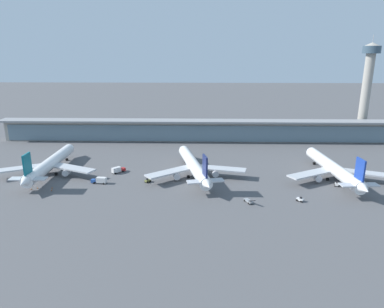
% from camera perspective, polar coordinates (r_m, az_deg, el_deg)
% --- Properties ---
extents(ground_plane, '(1200.00, 1200.00, 0.00)m').
position_cam_1_polar(ground_plane, '(167.02, -0.19, -4.65)').
color(ground_plane, '#515154').
extents(airliner_left_stand, '(50.58, 65.71, 17.51)m').
position_cam_1_polar(airliner_left_stand, '(190.43, -22.32, -1.51)').
color(airliner_left_stand, white).
rests_on(airliner_left_stand, ground).
extents(airliner_centre_stand, '(49.33, 65.15, 17.51)m').
position_cam_1_polar(airliner_centre_stand, '(172.95, 0.33, -1.97)').
color(airliner_centre_stand, white).
rests_on(airliner_centre_stand, ground).
extents(airliner_right_stand, '(50.48, 65.80, 17.51)m').
position_cam_1_polar(airliner_right_stand, '(182.62, 22.27, -2.23)').
color(airliner_right_stand, white).
rests_on(airliner_right_stand, ground).
extents(service_truck_near_nose_olive, '(3.10, 3.31, 2.05)m').
position_cam_1_polar(service_truck_near_nose_olive, '(167.83, -7.30, -4.36)').
color(service_truck_near_nose_olive, olive).
rests_on(service_truck_near_nose_olive, ground).
extents(service_truck_under_wing_white, '(3.25, 3.20, 2.05)m').
position_cam_1_polar(service_truck_under_wing_white, '(152.55, 17.35, -7.14)').
color(service_truck_under_wing_white, silver).
rests_on(service_truck_under_wing_white, ground).
extents(service_truck_mid_apron_grey, '(4.09, 6.74, 2.70)m').
position_cam_1_polar(service_truck_mid_apron_grey, '(146.35, 9.33, -7.63)').
color(service_truck_mid_apron_grey, gray).
rests_on(service_truck_mid_apron_grey, ground).
extents(service_truck_by_tail_white, '(2.51, 3.25, 2.05)m').
position_cam_1_polar(service_truck_by_tail_white, '(175.46, 22.69, -4.61)').
color(service_truck_by_tail_white, silver).
rests_on(service_truck_by_tail_white, ground).
extents(service_truck_on_taxiway_blue, '(7.54, 3.22, 3.10)m').
position_cam_1_polar(service_truck_on_taxiway_blue, '(170.40, -14.92, -4.18)').
color(service_truck_on_taxiway_blue, '#234C9E').
rests_on(service_truck_on_taxiway_blue, ground).
extents(service_truck_at_far_stand_red, '(6.74, 6.84, 3.10)m').
position_cam_1_polar(service_truck_at_far_stand_red, '(183.35, -12.13, -2.54)').
color(service_truck_at_far_stand_red, '#B21E1E').
rests_on(service_truck_at_far_stand_red, ground).
extents(terminal_building, '(271.73, 12.80, 15.20)m').
position_cam_1_polar(terminal_building, '(243.58, 0.38, 3.95)').
color(terminal_building, '#9E998E').
rests_on(terminal_building, ground).
extents(control_tower, '(12.00, 12.00, 72.01)m').
position_cam_1_polar(control_tower, '(279.21, 26.84, 10.33)').
color(control_tower, '#9E998E').
rests_on(control_tower, ground).
extents(safety_cone_alpha, '(0.62, 0.62, 0.70)m').
position_cam_1_polar(safety_cone_alpha, '(169.12, -22.11, -5.51)').
color(safety_cone_alpha, orange).
rests_on(safety_cone_alpha, ground).
extents(safety_cone_bravo, '(0.62, 0.62, 0.70)m').
position_cam_1_polar(safety_cone_bravo, '(171.84, -22.02, -5.16)').
color(safety_cone_bravo, orange).
rests_on(safety_cone_bravo, ground).
extents(safety_cone_charlie, '(0.62, 0.62, 0.70)m').
position_cam_1_polar(safety_cone_charlie, '(174.11, -24.92, -5.23)').
color(safety_cone_charlie, orange).
rests_on(safety_cone_charlie, ground).
extents(safety_cone_delta, '(0.62, 0.62, 0.70)m').
position_cam_1_polar(safety_cone_delta, '(174.16, -24.04, -5.11)').
color(safety_cone_delta, orange).
rests_on(safety_cone_delta, ground).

